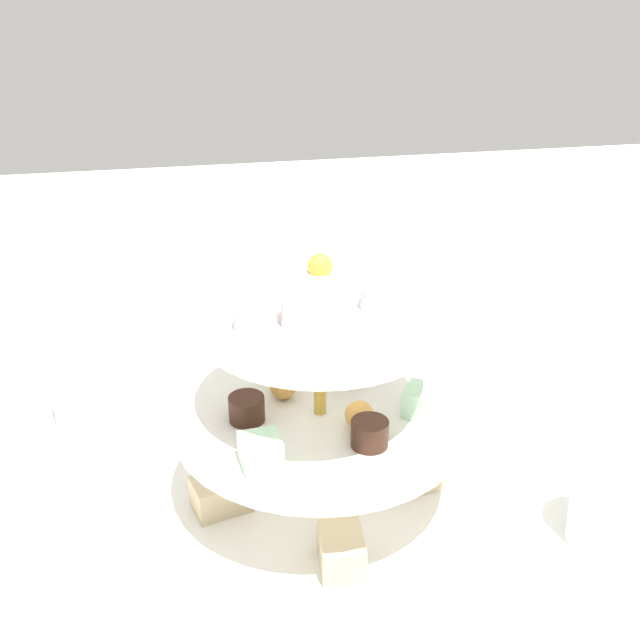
{
  "coord_description": "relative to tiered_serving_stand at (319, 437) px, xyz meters",
  "views": [
    {
      "loc": [
        0.11,
        0.56,
        0.46
      ],
      "look_at": [
        0.0,
        0.0,
        0.18
      ],
      "focal_mm": 44.49,
      "sensor_mm": 36.0,
      "label": 1
    }
  ],
  "objects": [
    {
      "name": "ground_plane",
      "position": [
        -0.0,
        0.0,
        -0.07
      ],
      "size": [
        2.4,
        2.4,
        0.0
      ],
      "primitive_type": "plane",
      "color": "white"
    },
    {
      "name": "tiered_serving_stand",
      "position": [
        0.0,
        0.0,
        0.0
      ],
      "size": [
        0.3,
        0.3,
        0.24
      ],
      "color": "white",
      "rests_on": "ground_plane"
    },
    {
      "name": "water_glass_tall_right",
      "position": [
        0.21,
        -0.17,
        -0.01
      ],
      "size": [
        0.07,
        0.07,
        0.12
      ],
      "primitive_type": "cylinder",
      "color": "silver",
      "rests_on": "ground_plane"
    },
    {
      "name": "butter_knife_left",
      "position": [
        -0.16,
        -0.28,
        -0.07
      ],
      "size": [
        0.16,
        0.08,
        0.0
      ],
      "primitive_type": "cube",
      "rotation": [
        0.0,
        0.0,
        5.89
      ],
      "color": "silver",
      "rests_on": "ground_plane"
    },
    {
      "name": "water_glass_mid_back",
      "position": [
        -0.23,
        0.09,
        -0.03
      ],
      "size": [
        0.06,
        0.06,
        0.08
      ],
      "primitive_type": "cylinder",
      "color": "silver",
      "rests_on": "ground_plane"
    }
  ]
}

